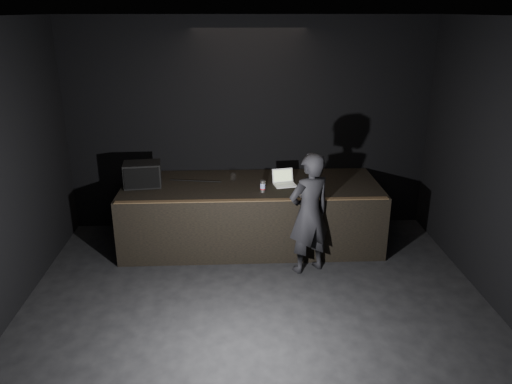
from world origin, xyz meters
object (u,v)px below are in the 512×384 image
object	(u,v)px
laptop	(284,181)
beer_can	(263,186)
stage_riser	(251,214)
stage_monitor	(142,174)
person	(309,214)

from	to	relation	value
laptop	beer_can	xyz separation A→B (m)	(-0.35, -0.33, 0.03)
stage_riser	beer_can	size ratio (longest dim) A/B	22.36
beer_can	stage_riser	bearing A→B (deg)	113.88
laptop	beer_can	world-z (taller)	laptop
stage_monitor	laptop	world-z (taller)	stage_monitor
stage_riser	stage_monitor	distance (m)	1.80
beer_can	person	distance (m)	0.88
stage_monitor	laptop	distance (m)	2.19
stage_riser	beer_can	xyz separation A→B (m)	(0.16, -0.36, 0.59)
laptop	stage_riser	bearing A→B (deg)	164.95
laptop	beer_can	size ratio (longest dim) A/B	2.14
stage_monitor	beer_can	distance (m)	1.87
stage_riser	laptop	world-z (taller)	laptop
stage_riser	stage_monitor	bearing A→B (deg)	-179.88
laptop	person	size ratio (longest dim) A/B	0.22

